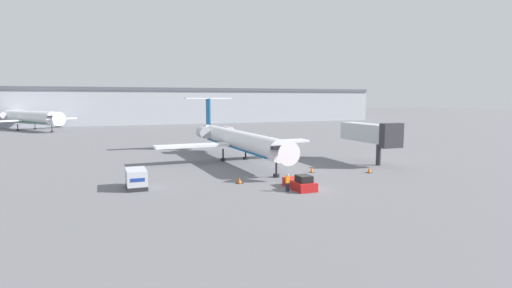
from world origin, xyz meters
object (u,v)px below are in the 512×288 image
object	(u,v)px
airplane_main	(236,139)
jet_bridge	(370,133)
pushback_tug	(300,183)
worker_near_tug	(288,182)
traffic_cone_left	(239,181)
traffic_cone_mid	(369,170)
airplane_parked_far_left	(28,117)
luggage_cart	(136,179)
traffic_cone_right	(312,170)

from	to	relation	value
airplane_main	jet_bridge	world-z (taller)	airplane_main
pushback_tug	worker_near_tug	bearing A→B (deg)	-160.87
traffic_cone_left	jet_bridge	size ratio (longest dim) A/B	0.07
airplane_main	worker_near_tug	bearing A→B (deg)	-93.83
traffic_cone_mid	jet_bridge	xyz separation A→B (m)	(4.90, 6.49, 4.06)
airplane_parked_far_left	traffic_cone_left	bearing A→B (deg)	-69.71
pushback_tug	luggage_cart	xyz separation A→B (m)	(-16.20, 6.44, 0.46)
worker_near_tug	traffic_cone_left	world-z (taller)	worker_near_tug
traffic_cone_left	airplane_parked_far_left	distance (m)	101.31
airplane_main	traffic_cone_right	bearing A→B (deg)	-64.14
airplane_main	worker_near_tug	size ratio (longest dim) A/B	17.95
pushback_tug	luggage_cart	bearing A→B (deg)	158.32
luggage_cart	traffic_cone_left	world-z (taller)	luggage_cart
traffic_cone_left	airplane_main	bearing A→B (deg)	72.90
worker_near_tug	airplane_parked_far_left	world-z (taller)	airplane_parked_far_left
luggage_cart	worker_near_tug	size ratio (longest dim) A/B	2.04
airplane_main	jet_bridge	size ratio (longest dim) A/B	2.99
jet_bridge	traffic_cone_left	bearing A→B (deg)	-163.91
traffic_cone_mid	luggage_cart	bearing A→B (deg)	176.91
pushback_tug	traffic_cone_right	world-z (taller)	pushback_tug
worker_near_tug	airplane_main	bearing A→B (deg)	86.17
traffic_cone_right	traffic_cone_mid	xyz separation A→B (m)	(6.76, -2.94, 0.01)
traffic_cone_right	airplane_parked_far_left	bearing A→B (deg)	116.58
airplane_main	traffic_cone_left	distance (m)	16.59
pushback_tug	airplane_parked_far_left	distance (m)	107.68
jet_bridge	airplane_main	bearing A→B (deg)	152.97
traffic_cone_left	worker_near_tug	bearing A→B (deg)	-58.24
airplane_parked_far_left	worker_near_tug	bearing A→B (deg)	-69.03
worker_near_tug	jet_bridge	size ratio (longest dim) A/B	0.17
airplane_main	traffic_cone_right	size ratio (longest dim) A/B	42.08
luggage_cart	worker_near_tug	world-z (taller)	luggage_cart
airplane_main	luggage_cart	xyz separation A→B (m)	(-15.87, -14.02, -2.29)
airplane_parked_far_left	jet_bridge	xyz separation A→B (m)	(57.70, -88.45, 0.54)
airplane_main	airplane_parked_far_left	distance (m)	88.84
airplane_main	traffic_cone_left	bearing A→B (deg)	-107.10
airplane_main	traffic_cone_left	size ratio (longest dim) A/B	45.63
airplane_parked_far_left	jet_bridge	distance (m)	105.60
luggage_cart	traffic_cone_mid	size ratio (longest dim) A/B	4.65
traffic_cone_mid	jet_bridge	distance (m)	9.09
pushback_tug	traffic_cone_right	bearing A→B (deg)	53.51
luggage_cart	traffic_cone_mid	distance (m)	28.81
pushback_tug	jet_bridge	size ratio (longest dim) A/B	0.41
pushback_tug	worker_near_tug	distance (m)	1.89
traffic_cone_mid	airplane_parked_far_left	world-z (taller)	airplane_parked_far_left
pushback_tug	traffic_cone_right	xyz separation A→B (m)	(5.79, 7.83, -0.20)
airplane_main	airplane_parked_far_left	size ratio (longest dim) A/B	1.03
airplane_main	traffic_cone_mid	distance (m)	20.42
pushback_tug	luggage_cart	world-z (taller)	luggage_cart
luggage_cart	airplane_parked_far_left	world-z (taller)	airplane_parked_far_left
worker_near_tug	airplane_parked_far_left	bearing A→B (deg)	110.97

